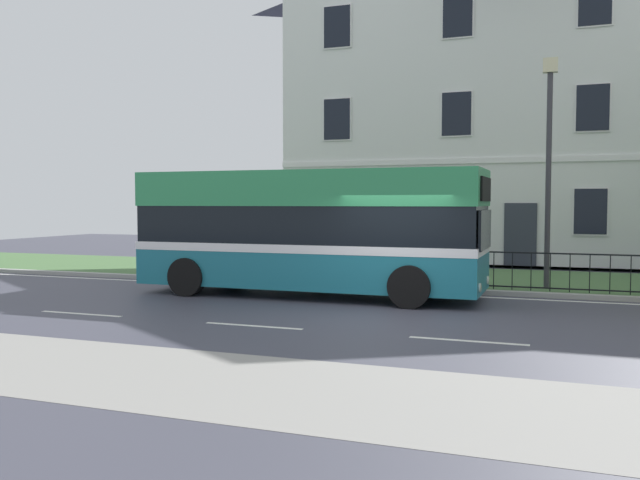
# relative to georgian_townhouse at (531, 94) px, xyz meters

# --- Properties ---
(ground_plane) EXTENTS (60.00, 56.00, 0.18)m
(ground_plane) POSITION_rel_georgian_townhouse_xyz_m (-2.04, -15.63, -6.96)
(ground_plane) COLOR #3E3E4B
(georgian_townhouse) EXTENTS (18.47, 11.14, 13.58)m
(georgian_townhouse) POSITION_rel_georgian_townhouse_xyz_m (0.00, 0.00, 0.00)
(georgian_townhouse) COLOR silver
(georgian_townhouse) RESTS_ON ground_plane
(iron_verge_railing) EXTENTS (19.65, 0.04, 0.97)m
(iron_verge_railing) POSITION_rel_georgian_townhouse_xyz_m (0.00, -12.34, -6.32)
(iron_verge_railing) COLOR black
(iron_verge_railing) RESTS_ON ground_plane
(single_decker_bus) EXTENTS (8.64, 2.61, 3.10)m
(single_decker_bus) POSITION_rel_georgian_townhouse_xyz_m (-4.54, -14.30, -5.31)
(single_decker_bus) COLOR #1B6B7E
(single_decker_bus) RESTS_ON ground_plane
(street_lamp_post) EXTENTS (0.36, 0.24, 5.88)m
(street_lamp_post) POSITION_rel_georgian_townhouse_xyz_m (1.04, -11.67, -3.41)
(street_lamp_post) COLOR #333338
(street_lamp_post) RESTS_ON ground_plane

